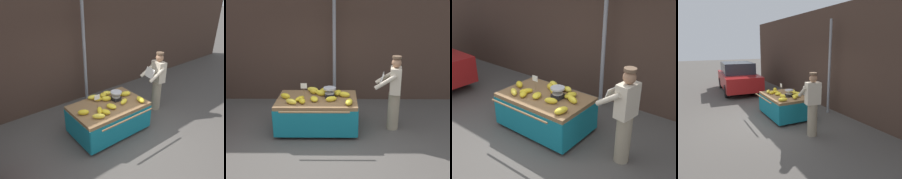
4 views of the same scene
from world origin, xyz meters
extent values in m
plane|color=#514C47|center=(0.00, 0.00, 0.00)|extent=(60.00, 60.00, 0.00)
cube|color=#473328|center=(0.00, 2.88, 1.88)|extent=(16.00, 0.24, 3.77)
cylinder|color=gray|center=(0.21, 2.44, 1.63)|extent=(0.09, 0.09, 3.26)
cube|color=olive|center=(-0.15, 0.84, 0.71)|extent=(1.79, 1.14, 0.08)
cylinder|color=black|center=(-0.96, 0.84, 0.35)|extent=(0.05, 0.69, 0.69)
cylinder|color=#B7B7BC|center=(-0.99, 0.84, 0.35)|extent=(0.01, 0.12, 0.12)
cylinder|color=black|center=(0.66, 0.84, 0.35)|extent=(0.05, 0.69, 0.69)
cylinder|color=#B7B7BC|center=(0.69, 0.84, 0.35)|extent=(0.01, 0.12, 0.12)
cylinder|color=#4C4742|center=(-0.15, 1.32, 0.33)|extent=(0.05, 0.05, 0.67)
cube|color=#147284|center=(-0.15, 0.27, 0.37)|extent=(1.79, 0.02, 0.60)
cube|color=#147284|center=(-0.15, 1.40, 0.37)|extent=(1.79, 0.02, 0.60)
cube|color=#147284|center=(-1.04, 0.84, 0.37)|extent=(0.02, 1.14, 0.60)
cube|color=#147284|center=(0.74, 0.84, 0.37)|extent=(0.02, 1.14, 0.60)
cylinder|color=olive|center=(-0.15, 0.09, 0.73)|extent=(1.43, 0.04, 0.04)
cube|color=black|center=(0.13, 0.90, 0.79)|extent=(0.20, 0.20, 0.09)
cylinder|color=#B7B7BC|center=(0.13, 0.90, 0.89)|extent=(0.02, 0.02, 0.11)
cylinder|color=#B7B7BC|center=(0.13, 0.90, 0.97)|extent=(0.28, 0.28, 0.03)
cylinder|color=#B7B7BC|center=(0.13, 0.90, 0.86)|extent=(0.21, 0.21, 0.03)
cylinder|color=#997A51|center=(-0.45, 0.88, 0.86)|extent=(0.01, 0.01, 0.22)
cube|color=white|center=(-0.45, 0.88, 1.03)|extent=(0.14, 0.01, 0.12)
ellipsoid|color=yellow|center=(-0.29, 1.27, 0.81)|extent=(0.32, 0.25, 0.12)
ellipsoid|color=yellow|center=(-0.68, 0.49, 0.81)|extent=(0.30, 0.25, 0.12)
ellipsoid|color=yellow|center=(0.31, 1.07, 0.80)|extent=(0.22, 0.32, 0.11)
ellipsoid|color=yellow|center=(0.17, 0.64, 0.81)|extent=(0.28, 0.19, 0.12)
ellipsoid|color=gold|center=(-0.26, 1.14, 0.81)|extent=(0.25, 0.23, 0.13)
ellipsoid|color=gold|center=(-0.86, 0.81, 0.81)|extent=(0.28, 0.24, 0.12)
ellipsoid|color=yellow|center=(-0.20, 0.66, 0.80)|extent=(0.24, 0.30, 0.10)
ellipsoid|color=yellow|center=(0.47, 0.92, 0.81)|extent=(0.29, 0.20, 0.13)
ellipsoid|color=yellow|center=(0.11, 1.25, 0.81)|extent=(0.25, 0.22, 0.11)
ellipsoid|color=gold|center=(-0.02, 1.22, 0.80)|extent=(0.26, 0.26, 0.11)
ellipsoid|color=gold|center=(-0.52, 0.68, 0.80)|extent=(0.25, 0.30, 0.10)
ellipsoid|color=yellow|center=(-0.08, 1.01, 0.81)|extent=(0.27, 0.23, 0.13)
ellipsoid|color=yellow|center=(0.56, 0.47, 0.81)|extent=(0.20, 0.31, 0.12)
ellipsoid|color=gold|center=(-0.45, 0.54, 0.80)|extent=(0.22, 0.26, 0.11)
cylinder|color=gray|center=(1.59, 0.85, 0.44)|extent=(0.26, 0.26, 0.88)
cube|color=beige|center=(1.59, 0.85, 1.17)|extent=(0.29, 0.41, 0.58)
sphere|color=#9E7051|center=(1.59, 0.85, 1.56)|extent=(0.21, 0.21, 0.21)
cylinder|color=brown|center=(1.59, 0.85, 1.69)|extent=(0.20, 0.20, 0.05)
cylinder|color=beige|center=(1.35, 0.68, 1.18)|extent=(0.49, 0.17, 0.37)
cylinder|color=beige|center=(1.42, 1.10, 1.18)|extent=(0.49, 0.17, 0.37)
cube|color=silver|center=(1.30, 0.90, 1.19)|extent=(0.15, 0.35, 0.25)
cylinder|color=black|center=(-3.62, 1.13, 0.30)|extent=(0.61, 0.21, 0.60)
camera|label=1|loc=(-2.97, -2.93, 3.47)|focal=36.18mm
camera|label=2|loc=(0.36, -4.94, 2.93)|focal=43.94mm
camera|label=3|loc=(3.18, -2.80, 3.12)|focal=43.80mm
camera|label=4|loc=(5.93, -2.04, 2.39)|focal=32.85mm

